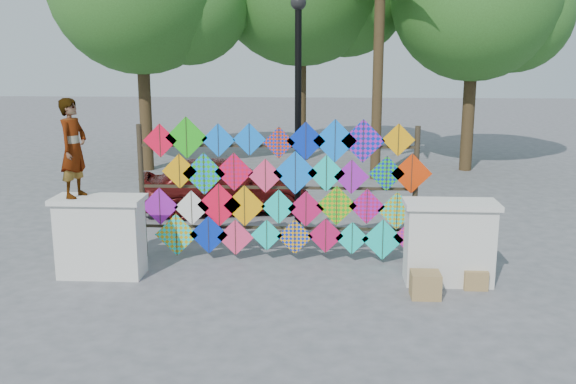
% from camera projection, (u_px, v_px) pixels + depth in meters
% --- Properties ---
extents(ground, '(80.00, 80.00, 0.00)m').
position_uv_depth(ground, '(273.00, 274.00, 10.22)').
color(ground, gray).
rests_on(ground, ground).
extents(parapet_left, '(1.40, 0.65, 1.28)m').
position_uv_depth(parapet_left, '(101.00, 236.00, 10.04)').
color(parapet_left, silver).
rests_on(parapet_left, ground).
extents(parapet_right, '(1.40, 0.65, 1.28)m').
position_uv_depth(parapet_right, '(449.00, 242.00, 9.74)').
color(parapet_right, silver).
rests_on(parapet_right, ground).
extents(kite_rack, '(4.89, 0.24, 2.44)m').
position_uv_depth(kite_rack, '(281.00, 190.00, 10.66)').
color(kite_rack, '#2F261A').
rests_on(kite_rack, ground).
extents(vendor_woman, '(0.47, 0.62, 1.52)m').
position_uv_depth(vendor_woman, '(73.00, 148.00, 9.76)').
color(vendor_woman, '#99999E').
rests_on(vendor_woman, parapet_left).
extents(sedan, '(3.95, 2.28, 1.26)m').
position_uv_depth(sedan, '(225.00, 184.00, 14.07)').
color(sedan, '#4D0E0D').
rests_on(sedan, ground).
extents(lamppost, '(0.28, 0.28, 4.46)m').
position_uv_depth(lamppost, '(298.00, 96.00, 11.58)').
color(lamppost, black).
rests_on(lamppost, ground).
extents(cardboard_box_near, '(0.42, 0.37, 0.37)m').
position_uv_depth(cardboard_box_near, '(425.00, 285.00, 9.25)').
color(cardboard_box_near, '#A37A4F').
rests_on(cardboard_box_near, ground).
extents(cardboard_box_far, '(0.35, 0.32, 0.29)m').
position_uv_depth(cardboard_box_far, '(474.00, 278.00, 9.62)').
color(cardboard_box_far, '#A37A4F').
rests_on(cardboard_box_far, ground).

